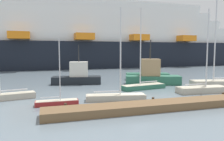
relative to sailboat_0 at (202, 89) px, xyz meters
The scene contains 12 objects.
ground_plane 8.86m from the sailboat_0, behind, with size 600.00×600.00×0.00m, color slate.
dock_pier 10.31m from the sailboat_0, 148.83° to the right, with size 20.30×2.51×0.81m.
sailboat_0 is the anchor object (origin of this frame).
sailboat_1 11.51m from the sailboat_0, behind, with size 6.37×2.47×9.57m.
sailboat_2 7.40m from the sailboat_0, 142.74° to the left, with size 6.43×2.69×10.71m.
sailboat_3 22.79m from the sailboat_0, behind, with size 6.17×2.50×10.31m.
sailboat_4 17.54m from the sailboat_0, behind, with size 4.03×1.12×6.31m.
sailboat_5 6.06m from the sailboat_0, 31.85° to the left, with size 7.70×3.81×14.20m.
fishing_boat_0 8.44m from the sailboat_0, 110.00° to the left, with size 8.58×4.92×6.78m.
fishing_boat_1 17.95m from the sailboat_0, 140.20° to the left, with size 7.72×3.81×6.03m.
fishing_boat_2 12.98m from the sailboat_0, 94.88° to the left, with size 7.74×4.14×5.48m.
cruise_ship 49.95m from the sailboat_0, 110.10° to the left, with size 138.38×24.96×26.88m.
Camera 1 is at (-9.62, -21.95, 5.28)m, focal length 35.54 mm.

